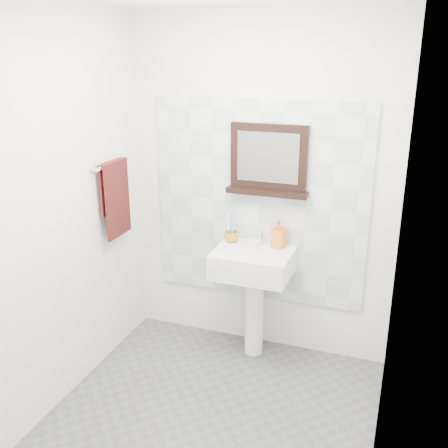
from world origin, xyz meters
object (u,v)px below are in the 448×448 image
at_px(toothbrush_cup, 231,237).
at_px(soap_dispenser, 279,233).
at_px(pedestal_sink, 253,274).
at_px(hand_towel, 115,193).
at_px(framed_mirror, 269,161).

distance_m(toothbrush_cup, soap_dispenser, 0.36).
relative_size(pedestal_sink, hand_towel, 1.75).
height_order(framed_mirror, hand_towel, framed_mirror).
bearing_deg(hand_towel, framed_mirror, 21.80).
height_order(soap_dispenser, framed_mirror, framed_mirror).
bearing_deg(toothbrush_cup, soap_dispenser, 3.70).
height_order(toothbrush_cup, hand_towel, hand_towel).
xyz_separation_m(toothbrush_cup, hand_towel, (-0.77, -0.33, 0.35)).
distance_m(soap_dispenser, framed_mirror, 0.52).
relative_size(pedestal_sink, framed_mirror, 1.62).
xyz_separation_m(pedestal_sink, soap_dispenser, (0.15, 0.13, 0.29)).
distance_m(pedestal_sink, toothbrush_cup, 0.32).
distance_m(framed_mirror, hand_towel, 1.12).
bearing_deg(framed_mirror, hand_towel, -158.20).
xyz_separation_m(soap_dispenser, framed_mirror, (-0.11, 0.06, 0.51)).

